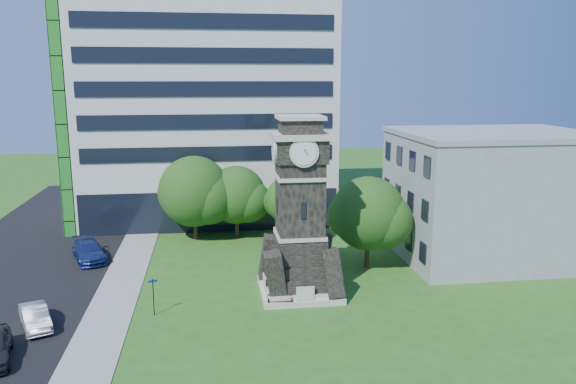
{
  "coord_description": "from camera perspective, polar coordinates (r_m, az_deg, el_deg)",
  "views": [
    {
      "loc": [
        -2.84,
        -34.34,
        14.69
      ],
      "look_at": [
        2.85,
        6.69,
        6.17
      ],
      "focal_mm": 35.0,
      "sensor_mm": 36.0,
      "label": 1
    }
  ],
  "objects": [
    {
      "name": "sidewalk",
      "position": [
        42.51,
        -16.61,
        -9.06
      ],
      "size": [
        3.0,
        70.0,
        0.06
      ],
      "primitive_type": "cube",
      "color": "gray",
      "rests_on": "ground"
    },
    {
      "name": "car_street_north",
      "position": [
        48.74,
        -19.57,
        -5.67
      ],
      "size": [
        3.84,
        5.72,
        1.54
      ],
      "primitive_type": "imported",
      "rotation": [
        0.0,
        0.0,
        0.35
      ],
      "color": "navy",
      "rests_on": "ground"
    },
    {
      "name": "tree_nw",
      "position": [
        51.67,
        -9.39,
        -0.12
      ],
      "size": [
        7.1,
        6.45,
        7.72
      ],
      "rotation": [
        0.0,
        0.0,
        -0.2
      ],
      "color": "#332114",
      "rests_on": "ground"
    },
    {
      "name": "office_tall",
      "position": [
        60.19,
        -8.4,
        11.06
      ],
      "size": [
        26.2,
        15.11,
        28.6
      ],
      "color": "silver",
      "rests_on": "ground"
    },
    {
      "name": "tree_east",
      "position": [
        43.79,
        8.23,
        -2.38
      ],
      "size": [
        6.32,
        5.74,
        7.24
      ],
      "rotation": [
        0.0,
        0.0,
        0.23
      ],
      "color": "#332114",
      "rests_on": "ground"
    },
    {
      "name": "clock_tower",
      "position": [
        37.99,
        1.19,
        -2.72
      ],
      "size": [
        5.4,
        5.4,
        12.22
      ],
      "color": "beige",
      "rests_on": "ground"
    },
    {
      "name": "street_sign",
      "position": [
        36.49,
        -13.53,
        -9.91
      ],
      "size": [
        0.58,
        0.06,
        2.4
      ],
      "rotation": [
        0.0,
        0.0,
        0.27
      ],
      "color": "black",
      "rests_on": "ground"
    },
    {
      "name": "car_street_mid",
      "position": [
        37.4,
        -24.3,
        -11.5
      ],
      "size": [
        2.89,
        4.2,
        1.31
      ],
      "primitive_type": "imported",
      "rotation": [
        0.0,
        0.0,
        0.42
      ],
      "color": "#97989E",
      "rests_on": "ground"
    },
    {
      "name": "ground",
      "position": [
        37.46,
        -2.97,
        -11.48
      ],
      "size": [
        160.0,
        160.0,
        0.0
      ],
      "primitive_type": "plane",
      "color": "#2B5C1A",
      "rests_on": "ground"
    },
    {
      "name": "car_east_lot",
      "position": [
        44.03,
        16.34,
        -7.52
      ],
      "size": [
        4.51,
        2.31,
        1.22
      ],
      "primitive_type": "imported",
      "rotation": [
        0.0,
        0.0,
        1.64
      ],
      "color": "#454449",
      "rests_on": "ground"
    },
    {
      "name": "tree_nc",
      "position": [
        51.85,
        -5.18,
        -0.45
      ],
      "size": [
        5.91,
        5.37,
        6.74
      ],
      "rotation": [
        0.0,
        0.0,
        -0.08
      ],
      "color": "#332114",
      "rests_on": "ground"
    },
    {
      "name": "park_bench",
      "position": [
        37.12,
        -0.82,
        -10.95
      ],
      "size": [
        1.62,
        0.43,
        0.84
      ],
      "rotation": [
        0.0,
        0.0,
        -0.13
      ],
      "color": "black",
      "rests_on": "ground"
    },
    {
      "name": "office_low",
      "position": [
        49.02,
        20.01,
        -0.24
      ],
      "size": [
        15.2,
        12.2,
        10.4
      ],
      "color": "#9B9DA0",
      "rests_on": "ground"
    },
    {
      "name": "tree_ne",
      "position": [
        49.76,
        0.19,
        -0.99
      ],
      "size": [
        4.71,
        4.29,
        6.13
      ],
      "rotation": [
        0.0,
        0.0,
        0.17
      ],
      "color": "#332114",
      "rests_on": "ground"
    }
  ]
}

